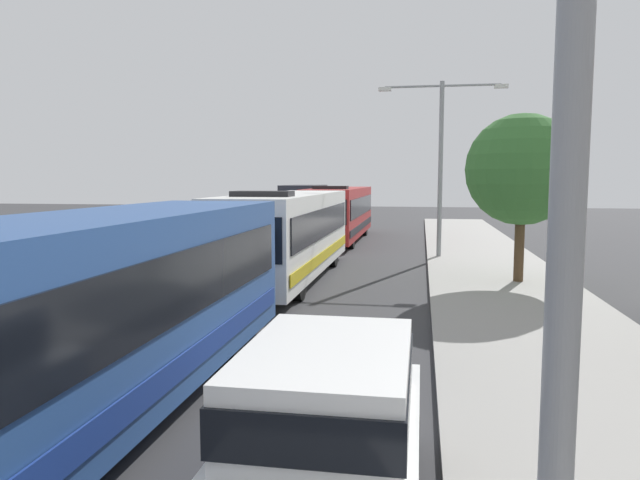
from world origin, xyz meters
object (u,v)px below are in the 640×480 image
at_px(bus_lead, 86,313).
at_px(roadside_tree, 522,170).
at_px(bus_second_in_line, 289,232).
at_px(bus_middle, 340,212).
at_px(box_truck_oncoming, 302,207).
at_px(white_suv, 326,433).
at_px(streetlamp_mid, 441,150).

distance_m(bus_lead, roadside_tree, 15.22).
relative_size(bus_second_in_line, bus_middle, 0.95).
xyz_separation_m(bus_second_in_line, box_truck_oncoming, (-3.30, 18.29, 0.01)).
distance_m(bus_lead, white_suv, 4.17).
height_order(bus_second_in_line, white_suv, bus_second_in_line).
xyz_separation_m(bus_second_in_line, white_suv, (3.70, -14.55, -0.66)).
relative_size(bus_second_in_line, box_truck_oncoming, 1.58).
relative_size(bus_second_in_line, roadside_tree, 2.09).
relative_size(streetlamp_mid, roadside_tree, 1.37).
bearing_deg(bus_second_in_line, streetlamp_mid, 49.06).
bearing_deg(bus_lead, white_suv, -25.96).
distance_m(box_truck_oncoming, roadside_tree, 21.44).
relative_size(white_suv, roadside_tree, 0.81).
xyz_separation_m(bus_lead, box_truck_oncoming, (-3.30, 31.04, 0.01)).
distance_m(bus_lead, streetlamp_mid, 19.98).
bearing_deg(bus_middle, bus_lead, -90.00).
xyz_separation_m(box_truck_oncoming, streetlamp_mid, (8.70, -12.07, 3.13)).
height_order(white_suv, box_truck_oncoming, box_truck_oncoming).
relative_size(white_suv, box_truck_oncoming, 0.61).
height_order(bus_middle, roadside_tree, roadside_tree).
bearing_deg(roadside_tree, box_truck_oncoming, 121.50).
xyz_separation_m(box_truck_oncoming, roadside_tree, (11.14, -18.18, 2.16)).
distance_m(bus_second_in_line, box_truck_oncoming, 18.59).
bearing_deg(streetlamp_mid, bus_second_in_line, -130.94).
bearing_deg(box_truck_oncoming, white_suv, -77.97).
relative_size(bus_second_in_line, streetlamp_mid, 1.53).
distance_m(bus_middle, roadside_tree, 15.44).
height_order(white_suv, streetlamp_mid, streetlamp_mid).
bearing_deg(roadside_tree, bus_lead, -121.38).
bearing_deg(streetlamp_mid, bus_lead, -105.88).
bearing_deg(bus_middle, box_truck_oncoming, 123.10).
xyz_separation_m(bus_middle, box_truck_oncoming, (-3.30, 5.07, 0.01)).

